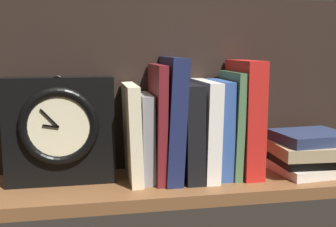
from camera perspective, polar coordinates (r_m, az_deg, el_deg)
ground_plane at (r=91.69cm, az=2.86°, el=-9.44°), size 83.81×22.09×2.50cm
back_panel at (r=97.64cm, az=1.47°, el=4.00°), size 83.81×1.20×38.59cm
book_cream_twain at (r=88.50cm, az=-4.85°, el=-2.56°), size 3.07×14.80×20.16cm
book_gray_chess at (r=89.04cm, az=-3.07°, el=-3.15°), size 2.66×12.14×18.05cm
book_maroon_dawkins at (r=88.84cm, az=-1.50°, el=-1.17°), size 2.24×14.96×24.15cm
book_navy_bierce at (r=89.24cm, az=0.36°, el=-0.64°), size 4.64×16.13×25.73cm
book_black_skeptic at (r=90.55cm, az=2.74°, el=-2.28°), size 3.89×16.03×20.14cm
book_white_catcher at (r=91.42cm, az=4.95°, el=-2.04°), size 3.40×16.16×20.68cm
book_blue_modern at (r=92.34cm, az=6.87°, el=-1.94°), size 2.93×13.15×20.68cm
book_green_romantic at (r=92.99cm, az=8.37°, el=-1.33°), size 2.23×14.08×22.51cm
book_red_requiem at (r=93.90cm, az=10.24°, el=-0.54°), size 4.24×15.05×24.89cm
framed_clock at (r=88.01cm, az=-14.36°, el=-2.16°), size 21.76×7.00×22.25cm
book_stack_side at (r=99.27cm, az=18.90°, el=-4.98°), size 18.50×14.82×9.17cm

